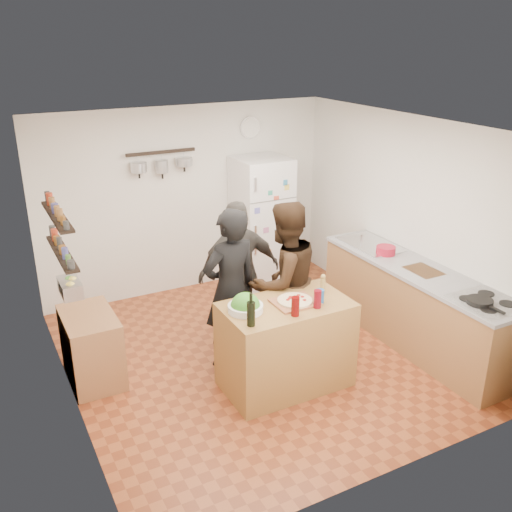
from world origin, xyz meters
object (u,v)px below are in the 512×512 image
wine_bottle (251,314)px  salt_canister (320,296)px  person_left (231,290)px  person_center (284,282)px  salad_bowl (245,308)px  side_table (92,347)px  red_bowl (386,250)px  fridge (261,222)px  person_back (239,272)px  skillet (480,301)px  wall_clock (250,128)px  pepper_mill (323,286)px  counter_run (415,306)px  prep_island (286,345)px

wine_bottle → salt_canister: wine_bottle is taller
person_left → person_center: bearing=162.0°
salad_bowl → side_table: 1.70m
salad_bowl → person_left: person_left is taller
red_bowl → fridge: fridge is taller
person_back → red_bowl: person_back is taller
skillet → side_table: (-3.34, 1.89, -0.58)m
salt_canister → side_table: 2.38m
red_bowl → person_center: bearing=-177.4°
salad_bowl → wall_clock: size_ratio=1.11×
pepper_mill → person_center: 0.51m
side_table → person_center: bearing=-14.3°
red_bowl → fridge: size_ratio=0.13×
salt_canister → person_left: size_ratio=0.08×
salt_canister → skillet: salt_canister is taller
pepper_mill → skillet: size_ratio=0.64×
salad_bowl → red_bowl: (2.11, 0.53, 0.02)m
salt_canister → person_center: bearing=92.8°
salad_bowl → person_left: bearing=78.9°
person_left → counter_run: 2.17m
pepper_mill → fridge: fridge is taller
person_left → wall_clock: wall_clock is taller
prep_island → wall_clock: size_ratio=4.17×
salt_canister → person_center: 0.64m
salad_bowl → person_left: 0.58m
prep_island → fridge: size_ratio=0.69×
pepper_mill → salt_canister: 0.23m
prep_island → salt_canister: salt_canister is taller
person_back → salad_bowl: bearing=71.4°
salt_canister → side_table: (-2.00, 1.13, -0.61)m
fridge → counter_run: bearing=-71.9°
salt_canister → person_back: (-0.27, 1.22, -0.15)m
prep_island → wine_bottle: size_ratio=5.45×
side_table → red_bowl: bearing=-7.3°
red_bowl → fridge: (-0.70, 1.79, -0.07)m
salt_canister → person_back: bearing=102.3°
person_back → fridge: 1.59m
wall_clock → side_table: (-2.69, -1.68, -1.78)m
red_bowl → counter_run: bearing=-84.4°
person_center → fridge: fridge is taller
wall_clock → pepper_mill: bearing=-101.6°
wall_clock → counter_run: bearing=-74.1°
fridge → side_table: size_ratio=2.25×
person_center → person_back: (-0.24, 0.59, -0.06)m
red_bowl → prep_island: bearing=-161.2°
wine_bottle → pepper_mill: wine_bottle is taller
salad_bowl → fridge: (1.41, 2.32, -0.04)m
prep_island → skillet: size_ratio=4.98×
prep_island → person_left: (-0.31, 0.61, 0.42)m
skillet → fridge: size_ratio=0.14×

